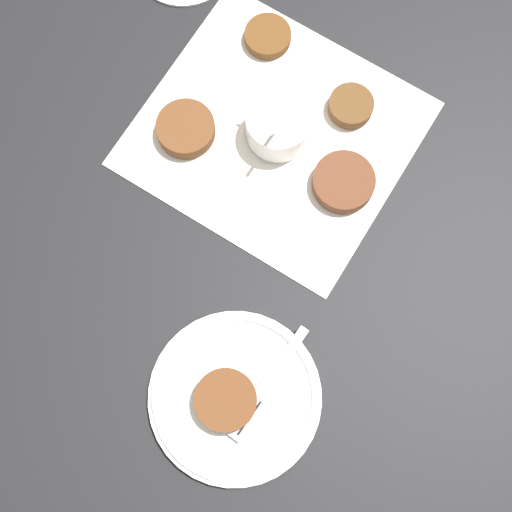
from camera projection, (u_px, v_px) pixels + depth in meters
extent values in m
plane|color=black|center=(290.00, 147.00, 0.96)|extent=(4.00, 4.00, 0.00)
cube|color=white|center=(275.00, 133.00, 0.96)|extent=(0.37, 0.34, 0.00)
cylinder|color=white|center=(278.00, 126.00, 0.93)|extent=(0.09, 0.09, 0.05)
cylinder|color=gold|center=(278.00, 129.00, 0.94)|extent=(0.07, 0.07, 0.03)
cone|color=white|center=(251.00, 107.00, 0.92)|extent=(0.02, 0.02, 0.02)
cylinder|color=silver|center=(274.00, 131.00, 0.90)|extent=(0.01, 0.05, 0.08)
cylinder|color=brown|center=(186.00, 129.00, 0.95)|extent=(0.08, 0.08, 0.02)
cylinder|color=brown|center=(343.00, 182.00, 0.93)|extent=(0.08, 0.08, 0.02)
cylinder|color=brown|center=(268.00, 36.00, 0.98)|extent=(0.06, 0.06, 0.01)
cylinder|color=brown|center=(351.00, 106.00, 0.96)|extent=(0.06, 0.06, 0.02)
cylinder|color=white|center=(235.00, 397.00, 0.87)|extent=(0.21, 0.21, 0.01)
torus|color=white|center=(235.00, 397.00, 0.86)|extent=(0.20, 0.20, 0.01)
cylinder|color=brown|center=(225.00, 400.00, 0.85)|extent=(0.08, 0.08, 0.02)
cube|color=silver|center=(282.00, 361.00, 0.87)|extent=(0.03, 0.10, 0.00)
cube|color=silver|center=(244.00, 415.00, 0.85)|extent=(0.04, 0.06, 0.00)
cube|color=black|center=(239.00, 411.00, 0.85)|extent=(0.01, 0.05, 0.00)
cube|color=black|center=(244.00, 415.00, 0.85)|extent=(0.01, 0.05, 0.00)
cube|color=black|center=(249.00, 418.00, 0.85)|extent=(0.01, 0.05, 0.00)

